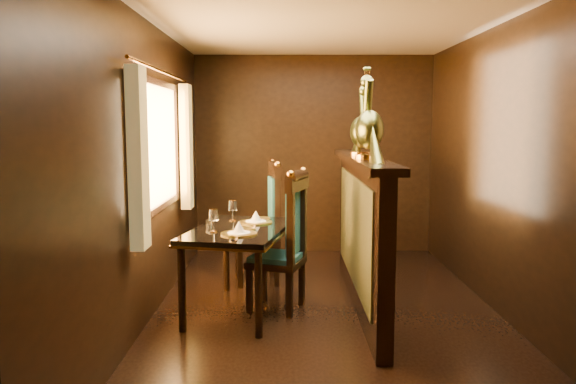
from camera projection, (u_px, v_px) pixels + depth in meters
name	position (u px, v px, depth m)	size (l,w,h in m)	color
ground	(327.00, 316.00, 4.82)	(5.00, 5.00, 0.00)	black
room_shell	(318.00, 131.00, 4.64)	(3.04, 5.04, 2.52)	black
partition	(361.00, 228.00, 5.03)	(0.26, 2.70, 1.36)	black
dining_table	(240.00, 236.00, 4.88)	(1.01, 1.40, 0.95)	black
chair_left	(289.00, 237.00, 4.90)	(0.57, 0.59, 1.26)	black
chair_right	(268.00, 219.00, 5.81)	(0.53, 0.55, 1.28)	black
peacock_left	(370.00, 112.00, 4.51)	(0.24, 0.63, 0.76)	#164328
peacock_right	(362.00, 118.00, 5.00)	(0.21, 0.57, 0.67)	#164328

